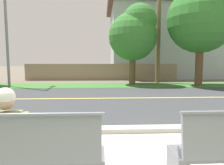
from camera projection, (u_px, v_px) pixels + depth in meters
ground_plane at (111, 93)px, 10.04m from camera, size 140.00×140.00×0.00m
curb_edge at (122, 130)px, 4.42m from camera, size 44.00×0.30×0.11m
street_asphalt at (112, 98)px, 8.55m from camera, size 52.00×8.00×0.01m
road_centre_line at (112, 98)px, 8.55m from camera, size 48.00×0.14×0.01m
far_verge_grass at (109, 85)px, 13.33m from camera, size 48.00×2.80×0.02m
bench_left at (27, 157)px, 2.29m from camera, size 1.79×0.48×1.01m
seated_person_olive at (11, 134)px, 2.43m from camera, size 0.52×0.68×1.25m
streetlamp at (7, 15)px, 12.36m from camera, size 0.24×2.10×7.86m
shade_tree_left at (134, 33)px, 13.59m from camera, size 3.29×3.29×5.43m
shade_tree_centre at (204, 14)px, 12.62m from camera, size 4.27×4.27×7.05m
garden_wall at (102, 72)px, 17.31m from camera, size 13.00×0.36×1.40m
house_across_street at (167, 41)px, 20.51m from camera, size 12.19×6.91×7.37m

